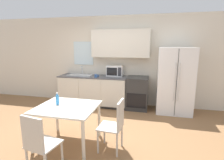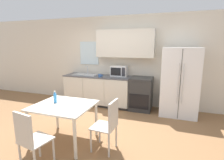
{
  "view_description": "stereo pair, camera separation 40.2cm",
  "coord_description": "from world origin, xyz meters",
  "px_view_note": "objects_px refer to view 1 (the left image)",
  "views": [
    {
      "loc": [
        1.24,
        -3.36,
        1.86
      ],
      "look_at": [
        0.33,
        0.48,
        1.05
      ],
      "focal_mm": 28.0,
      "sensor_mm": 36.0,
      "label": 1
    },
    {
      "loc": [
        1.62,
        -3.25,
        1.86
      ],
      "look_at": [
        0.33,
        0.48,
        1.05
      ],
      "focal_mm": 28.0,
      "sensor_mm": 36.0,
      "label": 2
    }
  ],
  "objects_px": {
    "oven_range": "(137,93)",
    "drink_bottle": "(57,100)",
    "refrigerator": "(175,81)",
    "microwave": "(115,71)",
    "dining_chair_near": "(38,141)",
    "dining_table": "(67,111)",
    "coffee_mug": "(96,76)",
    "dining_chair_side": "(116,122)"
  },
  "relations": [
    {
      "from": "dining_chair_near",
      "to": "oven_range",
      "type": "bearing_deg",
      "value": 80.73
    },
    {
      "from": "oven_range",
      "to": "dining_chair_near",
      "type": "bearing_deg",
      "value": -109.67
    },
    {
      "from": "refrigerator",
      "to": "dining_chair_near",
      "type": "xyz_separation_m",
      "value": [
        -2.1,
        -3.0,
        -0.36
      ]
    },
    {
      "from": "coffee_mug",
      "to": "oven_range",
      "type": "bearing_deg",
      "value": 10.35
    },
    {
      "from": "dining_table",
      "to": "coffee_mug",
      "type": "bearing_deg",
      "value": 92.66
    },
    {
      "from": "refrigerator",
      "to": "drink_bottle",
      "type": "distance_m",
      "value": 3.13
    },
    {
      "from": "microwave",
      "to": "dining_table",
      "type": "xyz_separation_m",
      "value": [
        -0.39,
        -2.33,
        -0.43
      ]
    },
    {
      "from": "oven_range",
      "to": "coffee_mug",
      "type": "bearing_deg",
      "value": -169.65
    },
    {
      "from": "refrigerator",
      "to": "dining_chair_side",
      "type": "xyz_separation_m",
      "value": [
        -1.18,
        -2.17,
        -0.36
      ]
    },
    {
      "from": "refrigerator",
      "to": "microwave",
      "type": "xyz_separation_m",
      "value": [
        -1.71,
        0.18,
        0.18
      ]
    },
    {
      "from": "dining_chair_side",
      "to": "drink_bottle",
      "type": "height_order",
      "value": "drink_bottle"
    },
    {
      "from": "coffee_mug",
      "to": "drink_bottle",
      "type": "relative_size",
      "value": 0.56
    },
    {
      "from": "dining_chair_side",
      "to": "drink_bottle",
      "type": "relative_size",
      "value": 3.98
    },
    {
      "from": "oven_range",
      "to": "coffee_mug",
      "type": "relative_size",
      "value": 7.16
    },
    {
      "from": "dining_table",
      "to": "dining_chair_side",
      "type": "xyz_separation_m",
      "value": [
        0.92,
        -0.01,
        -0.11
      ]
    },
    {
      "from": "dining_table",
      "to": "drink_bottle",
      "type": "xyz_separation_m",
      "value": [
        -0.22,
        0.05,
        0.19
      ]
    },
    {
      "from": "dining_table",
      "to": "oven_range",
      "type": "bearing_deg",
      "value": 63.71
    },
    {
      "from": "oven_range",
      "to": "refrigerator",
      "type": "relative_size",
      "value": 0.52
    },
    {
      "from": "coffee_mug",
      "to": "drink_bottle",
      "type": "xyz_separation_m",
      "value": [
        -0.12,
        -1.94,
        -0.12
      ]
    },
    {
      "from": "dining_table",
      "to": "dining_chair_near",
      "type": "distance_m",
      "value": 0.86
    },
    {
      "from": "dining_table",
      "to": "dining_chair_side",
      "type": "bearing_deg",
      "value": -0.89
    },
    {
      "from": "dining_table",
      "to": "dining_chair_near",
      "type": "xyz_separation_m",
      "value": [
        -0.0,
        -0.85,
        -0.11
      ]
    },
    {
      "from": "dining_chair_side",
      "to": "drink_bottle",
      "type": "bearing_deg",
      "value": 90.26
    },
    {
      "from": "oven_range",
      "to": "dining_chair_near",
      "type": "height_order",
      "value": "oven_range"
    },
    {
      "from": "oven_range",
      "to": "dining_table",
      "type": "bearing_deg",
      "value": -116.29
    },
    {
      "from": "microwave",
      "to": "dining_table",
      "type": "relative_size",
      "value": 0.45
    },
    {
      "from": "oven_range",
      "to": "dining_chair_side",
      "type": "height_order",
      "value": "oven_range"
    },
    {
      "from": "dining_chair_near",
      "to": "drink_bottle",
      "type": "relative_size",
      "value": 3.98
    },
    {
      "from": "microwave",
      "to": "oven_range",
      "type": "bearing_deg",
      "value": -10.44
    },
    {
      "from": "dining_table",
      "to": "dining_chair_near",
      "type": "relative_size",
      "value": 1.16
    },
    {
      "from": "oven_range",
      "to": "refrigerator",
      "type": "xyz_separation_m",
      "value": [
        1.01,
        -0.05,
        0.43
      ]
    },
    {
      "from": "dining_chair_near",
      "to": "refrigerator",
      "type": "bearing_deg",
      "value": 65.46
    },
    {
      "from": "refrigerator",
      "to": "dining_chair_near",
      "type": "height_order",
      "value": "refrigerator"
    },
    {
      "from": "oven_range",
      "to": "drink_bottle",
      "type": "xyz_separation_m",
      "value": [
        -1.3,
        -2.15,
        0.37
      ]
    },
    {
      "from": "dining_chair_side",
      "to": "oven_range",
      "type": "bearing_deg",
      "value": -0.92
    },
    {
      "from": "microwave",
      "to": "drink_bottle",
      "type": "bearing_deg",
      "value": -104.83
    },
    {
      "from": "oven_range",
      "to": "microwave",
      "type": "distance_m",
      "value": 0.94
    },
    {
      "from": "refrigerator",
      "to": "dining_table",
      "type": "bearing_deg",
      "value": -134.22
    },
    {
      "from": "refrigerator",
      "to": "microwave",
      "type": "bearing_deg",
      "value": 174.05
    },
    {
      "from": "oven_range",
      "to": "drink_bottle",
      "type": "height_order",
      "value": "drink_bottle"
    },
    {
      "from": "oven_range",
      "to": "microwave",
      "type": "height_order",
      "value": "microwave"
    },
    {
      "from": "coffee_mug",
      "to": "microwave",
      "type": "bearing_deg",
      "value": 35.69
    }
  ]
}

